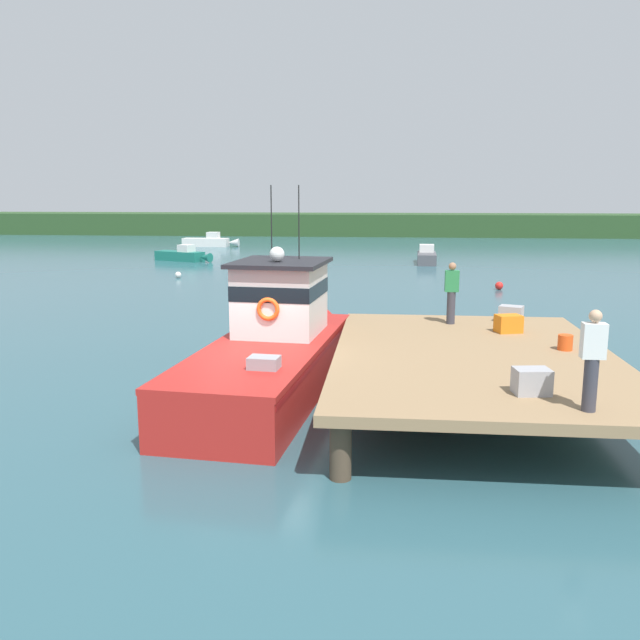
# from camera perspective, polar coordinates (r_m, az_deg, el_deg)

# --- Properties ---
(ground_plane) EXTENTS (200.00, 200.00, 0.00)m
(ground_plane) POSITION_cam_1_polar(r_m,az_deg,el_deg) (15.26, -5.44, -6.76)
(ground_plane) COLOR #2D5660
(dock) EXTENTS (6.00, 9.00, 1.20)m
(dock) POSITION_cam_1_polar(r_m,az_deg,el_deg) (14.81, 13.04, -3.22)
(dock) COLOR #4C3D2D
(dock) RESTS_ON ground
(main_fishing_boat) EXTENTS (3.31, 9.93, 4.80)m
(main_fishing_boat) POSITION_cam_1_polar(r_m,az_deg,el_deg) (15.85, -3.93, -2.30)
(main_fishing_boat) COLOR red
(main_fishing_boat) RESTS_ON ground
(crate_stack_near_edge) EXTENTS (0.72, 0.63, 0.43)m
(crate_stack_near_edge) POSITION_cam_1_polar(r_m,az_deg,el_deg) (18.55, 16.08, 0.51)
(crate_stack_near_edge) COLOR #9E9EA3
(crate_stack_near_edge) RESTS_ON dock
(crate_single_far) EXTENTS (0.70, 0.59, 0.44)m
(crate_single_far) POSITION_cam_1_polar(r_m,az_deg,el_deg) (17.12, 15.88, -0.30)
(crate_single_far) COLOR orange
(crate_single_far) RESTS_ON dock
(crate_stack_mid_dock) EXTENTS (0.66, 0.52, 0.45)m
(crate_stack_mid_dock) POSITION_cam_1_polar(r_m,az_deg,el_deg) (11.99, 17.72, -5.04)
(crate_stack_mid_dock) COLOR #9E9EA3
(crate_stack_mid_dock) RESTS_ON dock
(bait_bucket) EXTENTS (0.32, 0.32, 0.34)m
(bait_bucket) POSITION_cam_1_polar(r_m,az_deg,el_deg) (15.57, 20.31, -1.82)
(bait_bucket) COLOR #E04C19
(bait_bucket) RESTS_ON dock
(deckhand_by_the_boat) EXTENTS (0.36, 0.22, 1.63)m
(deckhand_by_the_boat) POSITION_cam_1_polar(r_m,az_deg,el_deg) (11.21, 22.34, -3.06)
(deckhand_by_the_boat) COLOR #383842
(deckhand_by_the_boat) RESTS_ON dock
(deckhand_further_back) EXTENTS (0.36, 0.22, 1.63)m
(deckhand_further_back) POSITION_cam_1_polar(r_m,az_deg,el_deg) (17.79, 11.23, 2.40)
(deckhand_further_back) COLOR #383842
(deckhand_further_back) RESTS_ON dock
(moored_boat_mid_harbor) EXTENTS (5.03, 1.37, 1.27)m
(moored_boat_mid_harbor) POSITION_cam_1_polar(r_m,az_deg,el_deg) (60.15, -9.46, 6.66)
(moored_boat_mid_harbor) COLOR silver
(moored_boat_mid_harbor) RESTS_ON ground
(moored_boat_far_left) EXTENTS (4.49, 2.61, 1.15)m
(moored_boat_far_left) POSITION_cam_1_polar(r_m,az_deg,el_deg) (47.34, -11.67, 5.46)
(moored_boat_far_left) COLOR #196B5B
(moored_boat_far_left) RESTS_ON ground
(moored_boat_outer_mooring) EXTENTS (1.36, 4.80, 1.21)m
(moored_boat_outer_mooring) POSITION_cam_1_polar(r_m,az_deg,el_deg) (45.73, 9.14, 5.40)
(moored_boat_outer_mooring) COLOR #4C4C51
(moored_boat_outer_mooring) RESTS_ON ground
(mooring_buoy_outer) EXTENTS (0.39, 0.39, 0.39)m
(mooring_buoy_outer) POSITION_cam_1_polar(r_m,az_deg,el_deg) (33.50, 15.13, 2.86)
(mooring_buoy_outer) COLOR red
(mooring_buoy_outer) RESTS_ON ground
(mooring_buoy_inshore) EXTENTS (0.34, 0.34, 0.34)m
(mooring_buoy_inshore) POSITION_cam_1_polar(r_m,az_deg,el_deg) (37.76, -12.08, 3.82)
(mooring_buoy_inshore) COLOR silver
(mooring_buoy_inshore) RESTS_ON ground
(far_shoreline) EXTENTS (120.00, 8.00, 2.40)m
(far_shoreline) POSITION_cam_1_polar(r_m,az_deg,el_deg) (76.40, 3.70, 8.20)
(far_shoreline) COLOR #284723
(far_shoreline) RESTS_ON ground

